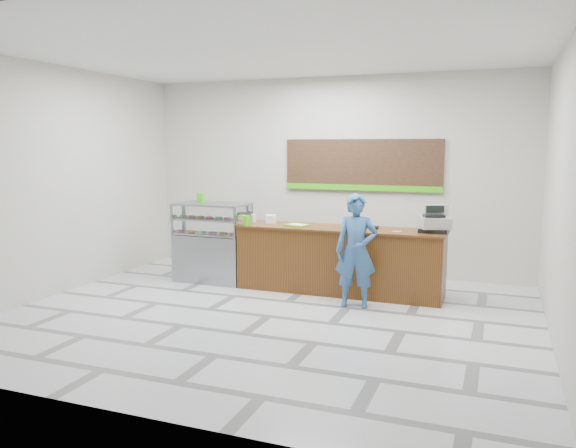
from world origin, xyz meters
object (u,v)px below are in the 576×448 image
at_px(display_case, 213,241).
at_px(customer, 356,251).
at_px(serving_tray, 297,225).
at_px(cash_register, 434,222).
at_px(sales_counter, 339,260).

bearing_deg(display_case, customer, -14.02).
height_order(display_case, serving_tray, display_case).
bearing_deg(cash_register, customer, -164.54).
relative_size(sales_counter, serving_tray, 7.61).
relative_size(cash_register, customer, 0.34).
height_order(cash_register, customer, customer).
bearing_deg(display_case, serving_tray, -1.45).
xyz_separation_m(sales_counter, serving_tray, (-0.69, -0.04, 0.52)).
bearing_deg(display_case, sales_counter, 0.01).
relative_size(display_case, serving_tray, 3.10).
height_order(display_case, cash_register, cash_register).
bearing_deg(sales_counter, serving_tray, -176.76).
relative_size(sales_counter, cash_register, 5.90).
distance_m(sales_counter, cash_register, 1.57).
distance_m(sales_counter, display_case, 2.23).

